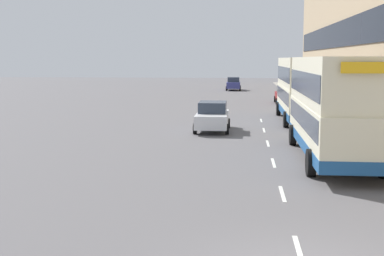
{
  "coord_description": "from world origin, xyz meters",
  "views": [
    {
      "loc": [
        -1.28,
        -10.0,
        4.22
      ],
      "look_at": [
        -4.13,
        19.86,
        0.33
      ],
      "focal_mm": 50.0,
      "sensor_mm": 36.0,
      "label": 1
    }
  ],
  "objects": [
    {
      "name": "lane_mark_2",
      "position": [
        0.0,
        11.65,
        0.01
      ],
      "size": [
        0.12,
        2.0,
        0.01
      ],
      "color": "silver",
      "rests_on": "ground_plane"
    },
    {
      "name": "car_0",
      "position": [
        2.81,
        41.46,
        0.83
      ],
      "size": [
        2.07,
        4.27,
        1.65
      ],
      "color": "maroon",
      "rests_on": "ground_plane"
    },
    {
      "name": "pavement",
      "position": [
        6.5,
        38.5,
        0.07
      ],
      "size": [
        5.0,
        93.0,
        0.14
      ],
      "color": "gray",
      "rests_on": "ground_plane"
    },
    {
      "name": "lane_mark_1",
      "position": [
        0.0,
        6.59,
        0.01
      ],
      "size": [
        0.12,
        2.0,
        0.01
      ],
      "color": "silver",
      "rests_on": "ground_plane"
    },
    {
      "name": "car_2",
      "position": [
        -2.56,
        62.73,
        0.87
      ],
      "size": [
        1.98,
        4.52,
        1.76
      ],
      "rotation": [
        0.0,
        0.0,
        3.14
      ],
      "color": "navy",
      "rests_on": "ground_plane"
    },
    {
      "name": "lane_mark_4",
      "position": [
        0.0,
        21.76,
        0.01
      ],
      "size": [
        0.12,
        2.0,
        0.01
      ],
      "color": "silver",
      "rests_on": "ground_plane"
    },
    {
      "name": "terrace_facade",
      "position": [
        10.49,
        38.5,
        7.61
      ],
      "size": [
        3.1,
        93.0,
        15.22
      ],
      "color": "tan",
      "rests_on": "ground_plane"
    },
    {
      "name": "double_decker_bus_ahead",
      "position": [
        2.67,
        26.68,
        2.29
      ],
      "size": [
        2.85,
        11.07,
        4.3
      ],
      "color": "beige",
      "rests_on": "ground_plane"
    },
    {
      "name": "double_decker_bus_near",
      "position": [
        2.47,
        12.71,
        2.29
      ],
      "size": [
        2.85,
        11.05,
        4.3
      ],
      "color": "beige",
      "rests_on": "ground_plane"
    },
    {
      "name": "car_1",
      "position": [
        -3.05,
        21.27,
        0.85
      ],
      "size": [
        2.01,
        4.5,
        1.71
      ],
      "rotation": [
        0.0,
        0.0,
        3.14
      ],
      "color": "silver",
      "rests_on": "ground_plane"
    },
    {
      "name": "lane_mark_5",
      "position": [
        0.0,
        26.82,
        0.01
      ],
      "size": [
        0.12,
        2.0,
        0.01
      ],
      "color": "silver",
      "rests_on": "ground_plane"
    },
    {
      "name": "lane_mark_3",
      "position": [
        0.0,
        16.7,
        0.01
      ],
      "size": [
        0.12,
        2.0,
        0.01
      ],
      "color": "silver",
      "rests_on": "ground_plane"
    },
    {
      "name": "lane_mark_0",
      "position": [
        0.0,
        1.54,
        0.01
      ],
      "size": [
        0.12,
        2.0,
        0.01
      ],
      "color": "silver",
      "rests_on": "ground_plane"
    }
  ]
}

